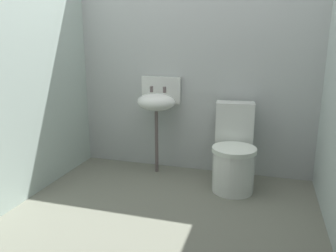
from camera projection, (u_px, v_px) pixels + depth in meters
ground_plane at (157, 229)px, 2.56m from camera, size 2.85×2.81×0.08m
wall_back at (194, 60)px, 3.42m from camera, size 2.85×0.10×2.33m
wall_left at (9, 65)px, 2.70m from camera, size 0.10×2.61×2.33m
toilet_near_wall at (234, 155)px, 3.13m from camera, size 0.45×0.63×0.78m
sink at (157, 101)px, 3.42m from camera, size 0.42×0.35×0.99m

